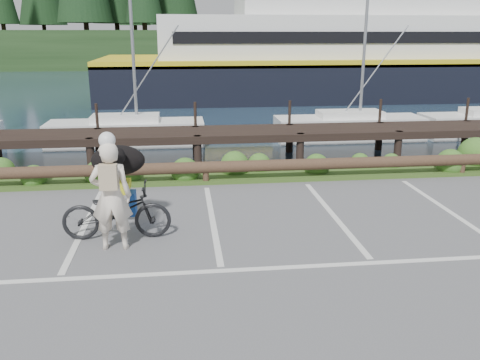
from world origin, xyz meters
name	(u,v)px	position (x,y,z in m)	size (l,w,h in m)	color
ground	(220,261)	(0.00, 0.00, 0.00)	(72.00, 72.00, 0.00)	#545456
harbor_backdrop	(185,56)	(0.40, 78.42, 0.00)	(170.00, 160.00, 30.00)	#192B3D
vegetation_strip	(205,175)	(0.00, 5.30, 0.05)	(34.00, 1.60, 0.10)	#3D5B21
log_rail	(206,184)	(0.00, 4.60, 0.00)	(32.00, 0.30, 0.60)	#443021
bicycle	(117,212)	(-1.85, 1.22, 0.53)	(0.71, 2.03, 1.07)	black
cyclist	(111,196)	(-1.86, 0.75, 0.99)	(0.72, 0.48, 1.99)	#F0E0CB
dog	(118,160)	(-1.84, 1.87, 1.37)	(1.05, 0.51, 0.60)	black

